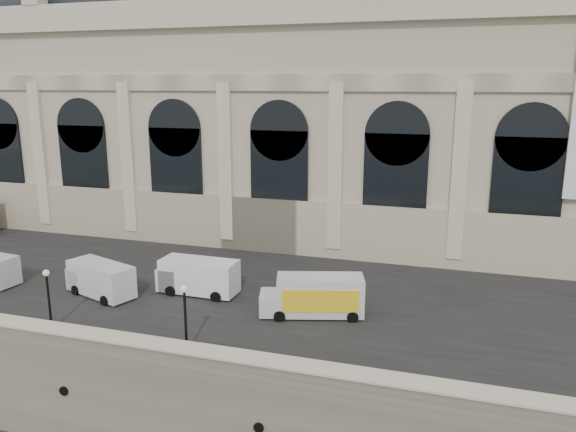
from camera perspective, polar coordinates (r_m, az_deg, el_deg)
name	(u,v)px	position (r m, az deg, el deg)	size (l,w,h in m)	color
quay	(351,249)	(62.74, 6.37, -3.36)	(160.00, 70.00, 6.00)	gray
street	(298,287)	(42.38, 1.00, -7.26)	(160.00, 24.00, 0.06)	#2D2D2D
parapet	(226,363)	(30.62, -6.28, -14.64)	(160.00, 1.40, 1.21)	gray
museum	(288,96)	(57.55, 0.02, 12.12)	(69.00, 18.70, 29.10)	beige
van_b	(195,276)	(41.41, -9.44, -6.06)	(5.82, 2.49, 2.58)	white
van_c	(98,279)	(42.79, -18.71, -6.05)	(5.89, 3.75, 2.46)	silver
box_truck	(314,296)	(37.08, 2.67, -8.15)	(7.06, 3.90, 2.72)	silver
lamp_left	(49,300)	(37.73, -23.11, -7.90)	(0.40, 0.40, 3.95)	black
lamp_right	(186,321)	(32.22, -10.37, -10.43)	(0.42, 0.42, 4.17)	black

